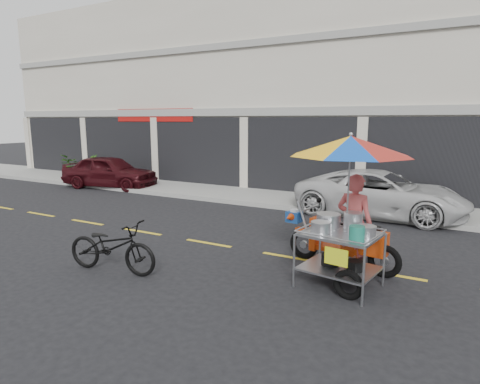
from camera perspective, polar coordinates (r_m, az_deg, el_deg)
The scene contains 10 objects.
ground at distance 8.46m, azimuth 7.09°, elevation -9.20°, with size 90.00×90.00×0.00m, color black.
sidewalk at distance 13.54m, azimuth 15.69°, elevation -1.77°, with size 45.00×3.00×0.15m, color gray.
shophouse_block at distance 18.09m, azimuth 29.14°, elevation 13.53°, with size 36.00×8.11×10.40m.
centerline at distance 8.46m, azimuth 7.09°, elevation -9.18°, with size 42.00×0.10×0.01m, color gold.
maroon_sedan at distance 17.56m, azimuth -18.05°, elevation 2.78°, with size 1.60×3.97×1.35m, color black.
white_pickup at distance 12.48m, azimuth 19.34°, elevation -0.18°, with size 2.23×4.83×1.34m, color beige.
plant_tall at distance 20.89m, azimuth -23.00°, elevation 3.57°, with size 0.93×0.81×1.03m, color #224A12.
plant_short at distance 20.52m, azimuth -20.18°, elevation 3.61°, with size 0.57×0.57×1.01m, color #224A12.
near_bicycle at distance 7.86m, azimuth -17.77°, elevation -7.39°, with size 0.65×1.86×0.98m, color black.
food_vendor_rig at distance 7.11m, azimuth 15.26°, elevation 0.46°, with size 2.60×2.35×2.62m.
Camera 1 is at (2.88, -7.45, 2.81)m, focal length 30.00 mm.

